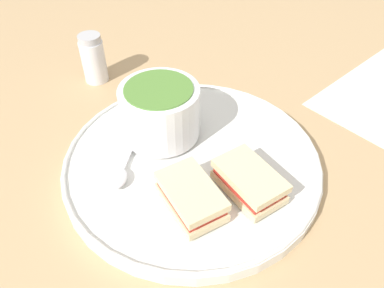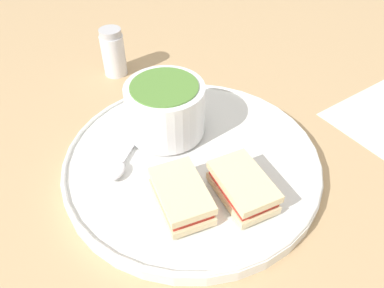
% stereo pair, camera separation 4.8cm
% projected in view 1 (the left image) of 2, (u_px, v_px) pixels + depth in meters
% --- Properties ---
extents(ground_plane, '(2.40, 2.40, 0.00)m').
position_uv_depth(ground_plane, '(192.00, 167.00, 0.51)').
color(ground_plane, tan).
extents(plate, '(0.34, 0.34, 0.02)m').
position_uv_depth(plate, '(192.00, 161.00, 0.51)').
color(plate, white).
rests_on(plate, ground_plane).
extents(soup_bowl, '(0.11, 0.11, 0.08)m').
position_uv_depth(soup_bowl, '(160.00, 111.00, 0.51)').
color(soup_bowl, white).
rests_on(soup_bowl, plate).
extents(spoon, '(0.09, 0.09, 0.01)m').
position_uv_depth(spoon, '(120.00, 173.00, 0.47)').
color(spoon, silver).
rests_on(spoon, plate).
extents(sandwich_half_near, '(0.09, 0.06, 0.03)m').
position_uv_depth(sandwich_half_near, '(191.00, 196.00, 0.43)').
color(sandwich_half_near, beige).
rests_on(sandwich_half_near, plate).
extents(sandwich_half_far, '(0.09, 0.06, 0.03)m').
position_uv_depth(sandwich_half_far, '(249.00, 181.00, 0.45)').
color(sandwich_half_far, beige).
rests_on(sandwich_half_far, plate).
extents(salt_shaker, '(0.04, 0.04, 0.09)m').
position_uv_depth(salt_shaker, '(93.00, 59.00, 0.64)').
color(salt_shaker, silver).
rests_on(salt_shaker, ground_plane).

